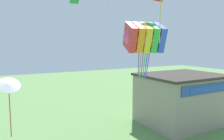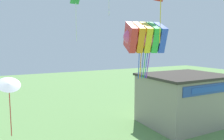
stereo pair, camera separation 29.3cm
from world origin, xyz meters
TOP-DOWN VIEW (x-y plane):
  - seaside_building at (10.38, 12.35)m, footprint 8.12×6.60m
  - kite_rainbow_parafoil at (2.38, 8.12)m, footprint 3.35×2.76m
  - kite_green_diamond at (-1.63, 10.24)m, footprint 0.69×0.56m
  - kite_white_delta at (-5.87, 9.04)m, footprint 1.39×1.26m

SIDE VIEW (x-z plane):
  - seaside_building at x=10.38m, z-range 0.01..5.15m
  - kite_white_delta at x=-5.87m, z-range 4.27..7.59m
  - kite_rainbow_parafoil at x=2.38m, z-range 6.73..10.51m
  - kite_green_diamond at x=-1.63m, z-range 9.00..12.20m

